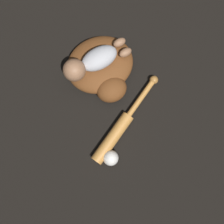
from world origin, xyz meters
The scene contains 5 objects.
ground_plane centered at (0.00, 0.00, 0.00)m, with size 6.00×6.00×0.00m, color black.
baseball_glove centered at (-0.02, -0.03, 0.05)m, with size 0.40×0.39×0.10m.
baby_figure centered at (0.03, -0.03, 0.14)m, with size 0.32×0.21×0.10m.
baseball_bat centered at (-0.08, 0.26, 0.03)m, with size 0.34×0.40×0.06m.
baseball centered at (-0.03, 0.39, 0.04)m, with size 0.07×0.07×0.07m.
Camera 1 is at (-0.03, 0.43, 1.46)m, focal length 50.00 mm.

